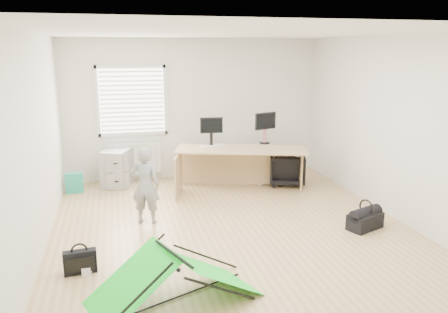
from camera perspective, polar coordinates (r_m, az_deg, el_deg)
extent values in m
plane|color=tan|center=(6.37, 0.89, -9.17)|extent=(5.50, 5.50, 0.00)
cube|color=silver|center=(8.63, -3.85, 6.21)|extent=(5.00, 0.02, 2.70)
cube|color=silver|center=(8.43, -11.93, 7.14)|extent=(1.20, 0.06, 1.20)
cube|color=silver|center=(8.58, -11.56, -0.19)|extent=(1.00, 0.12, 0.60)
cube|color=tan|center=(7.82, 2.24, -1.75)|extent=(2.41, 1.38, 0.78)
cube|color=#949598|center=(8.35, -13.78, -1.46)|extent=(0.64, 0.72, 0.69)
cube|color=black|center=(7.87, -1.68, 2.74)|extent=(0.41, 0.12, 0.39)
cube|color=black|center=(8.14, 5.35, 3.19)|extent=(0.45, 0.23, 0.43)
cube|color=beige|center=(7.87, -1.46, 1.39)|extent=(0.50, 0.27, 0.02)
cylinder|color=#B36475|center=(8.16, 5.33, 2.66)|extent=(0.09, 0.09, 0.27)
imported|color=black|center=(8.29, 8.22, -1.63)|extent=(0.82, 0.83, 0.60)
imported|color=gray|center=(6.44, -10.25, -3.74)|extent=(0.48, 0.39, 1.14)
cube|color=silver|center=(8.50, 5.62, -2.22)|extent=(0.60, 0.49, 0.30)
cube|color=#1F9378|center=(8.22, -18.97, -3.28)|extent=(0.30, 0.14, 0.36)
cube|color=black|center=(5.36, -18.27, -12.94)|extent=(0.37, 0.14, 0.27)
cube|color=silver|center=(5.35, -17.47, -14.05)|extent=(0.11, 0.11, 0.09)
cube|color=black|center=(6.58, 17.94, -8.04)|extent=(0.58, 0.44, 0.23)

